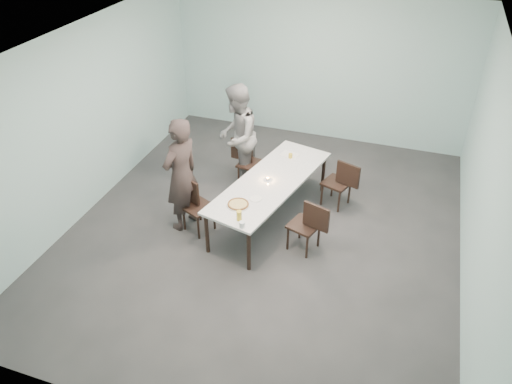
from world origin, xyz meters
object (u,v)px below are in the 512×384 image
(chair_far_left, at_px, (247,159))
(diner_far, at_px, (237,136))
(chair_near_right, at_px, (309,223))
(beer_glass, at_px, (239,216))
(side_plate, at_px, (256,199))
(tealight, at_px, (268,179))
(amber_tumbler, at_px, (290,156))
(chair_near_left, at_px, (195,201))
(diner_near, at_px, (181,175))
(table, at_px, (270,183))
(pizza, at_px, (238,204))
(chair_far_right, at_px, (341,181))
(water_tumbler, at_px, (242,225))

(chair_far_left, relative_size, diner_far, 0.46)
(chair_near_right, bearing_deg, beer_glass, 49.84)
(side_plate, bearing_deg, tealight, 88.44)
(amber_tumbler, bearing_deg, chair_near_left, -130.01)
(diner_near, xyz_separation_m, amber_tumbler, (1.36, 1.38, -0.16))
(table, xyz_separation_m, chair_far_left, (-0.72, 0.90, -0.19))
(chair_near_right, xyz_separation_m, side_plate, (-0.84, 0.01, 0.25))
(pizza, height_order, tealight, tealight)
(diner_far, bearing_deg, tealight, 36.29)
(chair_far_left, bearing_deg, table, -43.62)
(tealight, bearing_deg, table, 6.18)
(table, distance_m, chair_far_right, 1.27)
(table, height_order, chair_near_right, chair_near_right)
(table, xyz_separation_m, amber_tumbler, (0.11, 0.79, 0.10))
(chair_far_right, relative_size, amber_tumbler, 10.88)
(table, bearing_deg, chair_near_left, -150.46)
(diner_far, xyz_separation_m, amber_tumbler, (1.01, -0.11, -0.15))
(chair_far_right, xyz_separation_m, diner_near, (-2.27, -1.33, 0.44))
(chair_near_left, xyz_separation_m, chair_far_left, (0.34, 1.50, 0.00))
(table, relative_size, chair_near_right, 3.15)
(chair_near_left, bearing_deg, tealight, 54.45)
(diner_near, bearing_deg, chair_far_left, 179.03)
(side_plate, distance_m, amber_tumbler, 1.36)
(chair_far_left, xyz_separation_m, diner_far, (-0.18, -0.00, 0.44))
(table, bearing_deg, diner_far, 135.04)
(chair_near_right, relative_size, tealight, 15.54)
(table, relative_size, beer_glass, 18.24)
(chair_near_right, height_order, pizza, chair_near_right)
(diner_near, height_order, pizza, diner_near)
(table, distance_m, tealight, 0.09)
(chair_near_left, relative_size, tealight, 15.54)
(beer_glass, relative_size, tealight, 2.68)
(chair_near_right, bearing_deg, diner_near, 18.30)
(chair_near_left, relative_size, diner_far, 0.46)
(chair_far_left, distance_m, side_plate, 1.62)
(diner_near, bearing_deg, pizza, 97.11)
(side_plate, relative_size, amber_tumbler, 2.25)
(chair_far_left, xyz_separation_m, water_tumbler, (0.71, -2.17, 0.29))
(chair_near_left, relative_size, amber_tumbler, 10.88)
(pizza, bearing_deg, amber_tumbler, 77.50)
(chair_near_left, xyz_separation_m, amber_tumbler, (1.16, 1.39, 0.29))
(table, relative_size, diner_near, 1.45)
(chair_far_right, xyz_separation_m, diner_far, (-1.91, 0.16, 0.44))
(chair_near_right, xyz_separation_m, diner_near, (-2.03, -0.02, 0.44))
(diner_far, bearing_deg, amber_tumbler, 76.51)
(chair_far_right, xyz_separation_m, tealight, (-1.05, -0.74, 0.27))
(beer_glass, bearing_deg, amber_tumbler, 83.61)
(pizza, height_order, water_tumbler, water_tumbler)
(diner_far, xyz_separation_m, beer_glass, (0.79, -2.03, -0.11))
(diner_far, relative_size, pizza, 5.52)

